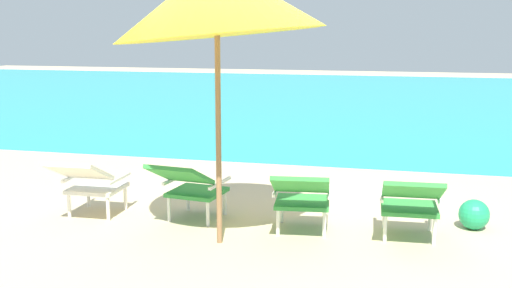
{
  "coord_description": "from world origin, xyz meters",
  "views": [
    {
      "loc": [
        1.53,
        -5.48,
        1.94
      ],
      "look_at": [
        0.0,
        0.68,
        0.75
      ],
      "focal_mm": 42.84,
      "sensor_mm": 36.0,
      "label": 1
    }
  ],
  "objects": [
    {
      "name": "ground_plane",
      "position": [
        0.0,
        4.0,
        0.0
      ],
      "size": [
        40.0,
        40.0,
        0.0
      ],
      "primitive_type": "plane",
      "color": "#CCB78E"
    },
    {
      "name": "ocean_band",
      "position": [
        0.0,
        12.06,
        0.0
      ],
      "size": [
        40.0,
        18.0,
        0.01
      ],
      "primitive_type": "cube",
      "color": "#28B2B7",
      "rests_on": "ground_plane"
    },
    {
      "name": "lounge_chair_far_left",
      "position": [
        -1.63,
        0.05,
        0.4
      ],
      "size": [
        0.56,
        0.89,
        0.68
      ],
      "color": "silver",
      "rests_on": "ground_plane"
    },
    {
      "name": "lounge_chair_near_left",
      "position": [
        -0.56,
        0.16,
        0.4
      ],
      "size": [
        0.64,
        0.93,
        0.68
      ],
      "color": "#338E3D",
      "rests_on": "ground_plane"
    },
    {
      "name": "lounge_chair_near_right",
      "position": [
        0.6,
        0.05,
        0.4
      ],
      "size": [
        0.63,
        0.93,
        0.68
      ],
      "color": "#338E3D",
      "rests_on": "ground_plane"
    },
    {
      "name": "lounge_chair_far_right",
      "position": [
        1.61,
        0.1,
        0.4
      ],
      "size": [
        0.58,
        0.9,
        0.68
      ],
      "color": "#338E3D",
      "rests_on": "ground_plane"
    },
    {
      "name": "beach_ball",
      "position": [
        2.22,
        0.65,
        0.15
      ],
      "size": [
        0.3,
        0.3,
        0.3
      ],
      "primitive_type": "sphere",
      "color": "#1E9E60",
      "rests_on": "ground_plane"
    }
  ]
}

